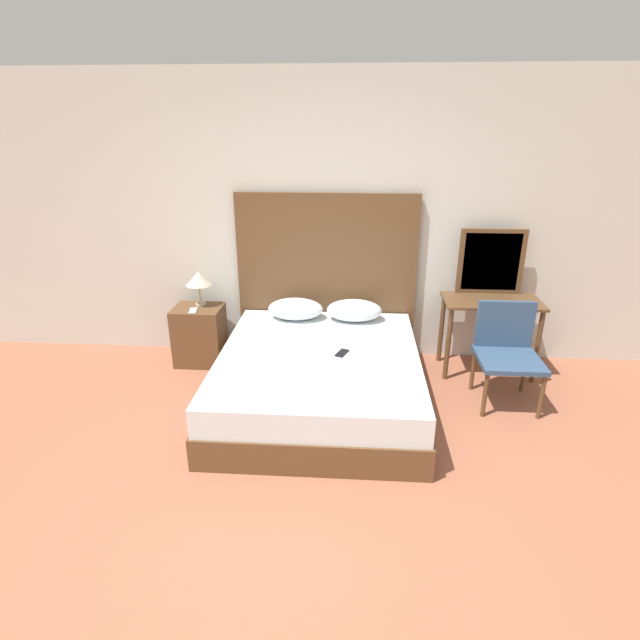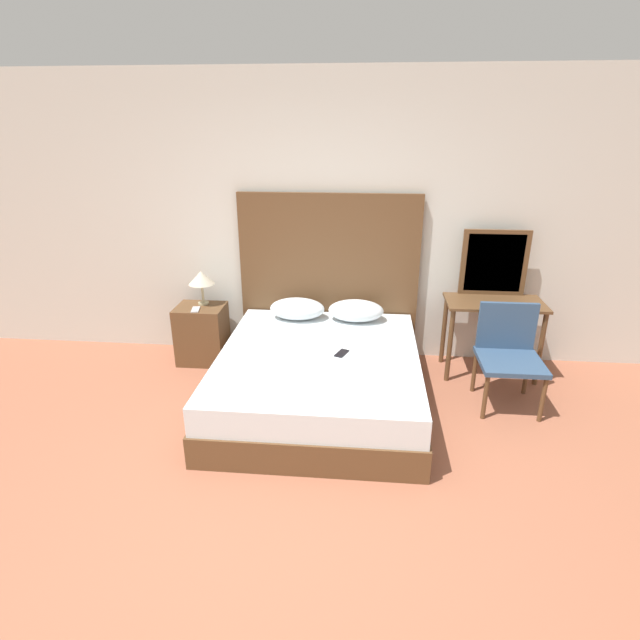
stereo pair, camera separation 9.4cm
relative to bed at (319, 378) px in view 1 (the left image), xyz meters
The scene contains 13 objects.
ground_plane 1.63m from the bed, 94.41° to the right, with size 16.00×16.00×0.00m, color #9E5B42.
wall_back 1.55m from the bed, 96.63° to the left, with size 10.00×0.06×2.70m.
bed is the anchor object (origin of this frame).
headboard 1.15m from the bed, 90.00° to the left, with size 1.74×0.05×1.63m.
pillow_left 0.87m from the bed, 110.52° to the left, with size 0.52×0.34×0.20m.
pillow_right 0.87m from the bed, 69.48° to the left, with size 0.52×0.34×0.20m.
phone_on_bed 0.31m from the bed, ahead, with size 0.12×0.17×0.01m.
nightstand 1.42m from the bed, 149.83° to the left, with size 0.46×0.38×0.57m.
table_lamp 1.57m from the bed, 146.93° to the left, with size 0.25×0.25×0.33m.
phone_on_nightstand 1.43m from the bed, 153.41° to the left, with size 0.09×0.16×0.01m.
vanity_desk 1.73m from the bed, 24.71° to the left, with size 0.87×0.47×0.72m.
vanity_mirror 1.96m from the bed, 30.70° to the left, with size 0.60×0.03×0.61m.
chair 1.60m from the bed, ahead, with size 0.50×0.51×0.84m.
Camera 1 is at (0.39, -2.08, 2.23)m, focal length 28.00 mm.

